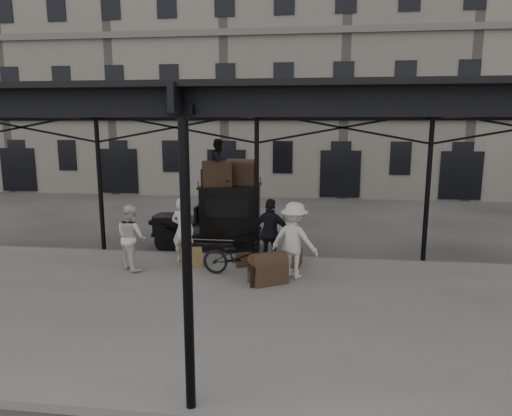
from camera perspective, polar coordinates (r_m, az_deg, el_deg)
The scene contains 18 objects.
ground at distance 12.43m, azimuth -1.05°, elevation -9.08°, with size 120.00×120.00×0.00m, color #383533.
platform at distance 10.56m, azimuth -2.62°, elevation -12.31°, with size 28.00×8.00×0.15m, color slate.
canopy at distance 10.02m, azimuth -2.56°, elevation 12.94°, with size 22.50×9.00×4.74m.
building_frontage at distance 29.77m, azimuth 3.98°, elevation 15.99°, with size 64.00×8.00×14.00m, color slate.
taxi at distance 15.20m, azimuth -4.35°, elevation -0.75°, with size 3.65×1.55×2.18m.
porter_left at distance 13.47m, azimuth -9.14°, elevation -2.74°, with size 0.70×0.46×1.92m, color silver.
porter_midleft at distance 13.12m, azimuth -15.28°, elevation -3.53°, with size 0.89×0.70×1.84m, color silver.
porter_centre at distance 13.79m, azimuth 4.21°, elevation -3.06°, with size 0.77×0.50×1.57m, color beige.
porter_official at distance 12.76m, azimuth 1.87°, elevation -3.22°, with size 1.16×0.48×1.98m, color black.
porter_right at distance 12.04m, azimuth 4.79°, elevation -4.01°, with size 1.30×0.75×2.01m, color silver.
bicycle at distance 12.26m, azimuth -2.15°, elevation -6.07°, with size 0.69×1.99×1.05m, color black.
porter_roof at distance 14.86m, azimuth -4.64°, elevation 5.72°, with size 0.73×0.57×1.51m, color black.
steamer_trunk_roof_near at distance 14.77m, azimuth -4.92°, elevation 4.08°, with size 0.93×0.57×0.68m, color #442B1F, non-canonical shape.
steamer_trunk_roof_far at distance 15.07m, azimuth -1.77°, elevation 4.29°, with size 0.96×0.59×0.70m, color #442B1F, non-canonical shape.
steamer_trunk_platform at distance 11.73m, azimuth 1.52°, elevation -7.80°, with size 0.92×0.56×0.67m, color #442B1F, non-canonical shape.
wicker_hamper at distance 13.23m, azimuth -8.06°, elevation -6.14°, with size 0.60×0.45×0.50m, color olive.
suitcase_upright at distance 13.19m, azimuth 5.26°, elevation -6.24°, with size 0.15×0.60×0.45m, color #442B1F.
suitcase_flat at distance 13.07m, azimuth -1.23°, elevation -6.48°, with size 0.60×0.15×0.40m, color #442B1F.
Camera 1 is at (1.66, -11.59, 4.18)m, focal length 32.00 mm.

